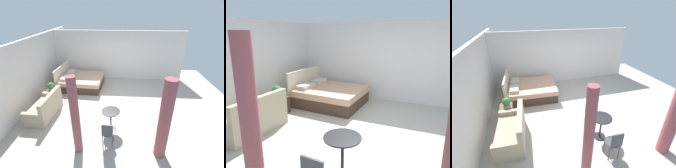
# 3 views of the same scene
# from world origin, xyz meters

# --- Properties ---
(ground_plane) EXTENTS (8.36, 9.77, 0.02)m
(ground_plane) POSITION_xyz_m (0.00, 0.00, -0.01)
(ground_plane) COLOR #B2A899
(wall_back) EXTENTS (8.36, 0.12, 2.56)m
(wall_back) POSITION_xyz_m (0.00, 3.38, 1.28)
(wall_back) COLOR silver
(wall_back) RESTS_ON ground
(wall_right) EXTENTS (0.12, 6.77, 2.56)m
(wall_right) POSITION_xyz_m (2.68, 0.00, 1.28)
(wall_right) COLOR silver
(wall_right) RESTS_ON ground
(bed) EXTENTS (1.83, 2.08, 1.06)m
(bed) POSITION_xyz_m (1.47, 1.79, 0.30)
(bed) COLOR #473323
(bed) RESTS_ON ground
(couch) EXTENTS (1.55, 0.83, 0.89)m
(couch) POSITION_xyz_m (-0.93, 2.51, 0.30)
(couch) COLOR tan
(couch) RESTS_ON ground
(nightstand) EXTENTS (0.49, 0.41, 0.47)m
(nightstand) POSITION_xyz_m (0.16, 2.71, 0.24)
(nightstand) COLOR #473323
(nightstand) RESTS_ON ground
(potted_plant) EXTENTS (0.27, 0.27, 0.37)m
(potted_plant) POSITION_xyz_m (0.06, 2.66, 0.66)
(potted_plant) COLOR tan
(potted_plant) RESTS_ON nightstand
(vase) EXTENTS (0.11, 0.11, 0.15)m
(vase) POSITION_xyz_m (0.28, 2.67, 0.54)
(vase) COLOR slate
(vase) RESTS_ON nightstand
(balcony_table) EXTENTS (0.58, 0.58, 0.71)m
(balcony_table) POSITION_xyz_m (-1.53, 0.08, 0.49)
(balcony_table) COLOR black
(balcony_table) RESTS_ON ground
(cafe_chair_near_window) EXTENTS (0.40, 0.40, 0.84)m
(cafe_chair_near_window) POSITION_xyz_m (-2.25, 0.12, 0.51)
(cafe_chair_near_window) COLOR #3F3F44
(cafe_chair_near_window) RESTS_ON ground
(curtain_left) EXTENTS (0.31, 0.31, 2.24)m
(curtain_left) POSITION_xyz_m (-2.43, -1.30, 1.12)
(curtain_left) COLOR #994C51
(curtain_left) RESTS_ON ground
(curtain_right) EXTENTS (0.23, 0.23, 2.24)m
(curtain_right) POSITION_xyz_m (-2.43, 0.91, 1.12)
(curtain_right) COLOR #994C51
(curtain_right) RESTS_ON ground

